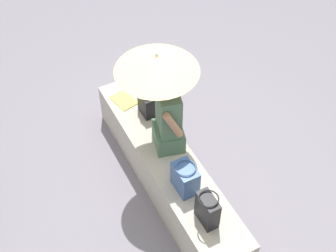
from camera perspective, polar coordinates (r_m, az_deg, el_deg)
The scene contains 8 objects.
ground_plane at distance 5.10m, azimuth -0.06°, elevation -7.12°, with size 14.00×14.00×0.00m, color slate.
stone_bench at distance 4.90m, azimuth -0.06°, elevation -5.45°, with size 2.52×0.50×0.49m, color #A8A093.
person_seated at distance 4.52m, azimuth 0.06°, elevation 1.10°, with size 0.51×0.36×0.90m.
parasol at distance 4.13m, azimuth -1.38°, elevation 7.68°, with size 0.77×0.77×1.13m.
handbag_black at distance 4.35m, azimuth 2.10°, elevation -6.34°, with size 0.26×0.20×0.31m.
tote_bag_canvas at distance 4.15m, azimuth 4.82°, elevation -10.09°, with size 0.24×0.18×0.34m.
shoulder_bag_spare at distance 5.01m, azimuth -2.51°, elevation 2.72°, with size 0.22×0.16×0.28m.
magazine at distance 5.25m, azimuth -5.39°, elevation 3.15°, with size 0.28×0.20×0.01m, color #EAE04C.
Camera 1 is at (-2.62, 1.36, 4.15)m, focal length 50.08 mm.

